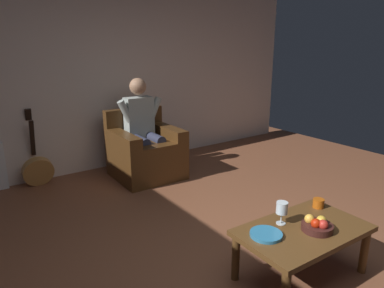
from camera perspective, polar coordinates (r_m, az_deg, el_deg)
The scene contains 10 objects.
ground_plane at distance 2.86m, azimuth 11.82°, elevation -20.51°, with size 7.53×7.53×0.00m, color brown.
wall_back at distance 4.92m, azimuth -14.76°, elevation 11.10°, with size 6.68×0.06×2.62m, color beige.
armchair at distance 4.61m, azimuth -7.66°, elevation -1.40°, with size 0.82×0.82×0.86m.
person_seated at distance 4.54m, azimuth -7.98°, elevation 3.12°, with size 0.62×0.57×1.28m.
coffee_table at distance 2.76m, azimuth 17.66°, elevation -14.01°, with size 0.99×0.61×0.40m.
guitar at distance 4.69m, azimuth -23.90°, elevation -3.70°, with size 0.36×0.28×0.94m.
wine_glass_near at distance 2.70m, azimuth 14.47°, elevation -10.25°, with size 0.09×0.09×0.17m.
fruit_bowl at distance 2.72m, azimuth 19.77°, elevation -12.40°, with size 0.22×0.22×0.11m.
decorative_dish at distance 2.57m, azimuth 12.00°, elevation -14.24°, with size 0.23×0.23×0.02m, color teal.
candle_jar at distance 3.08m, azimuth 19.96°, elevation -9.08°, with size 0.09×0.09×0.07m, color #B14F10.
Camera 1 is at (1.75, 1.51, 1.69)m, focal length 32.65 mm.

